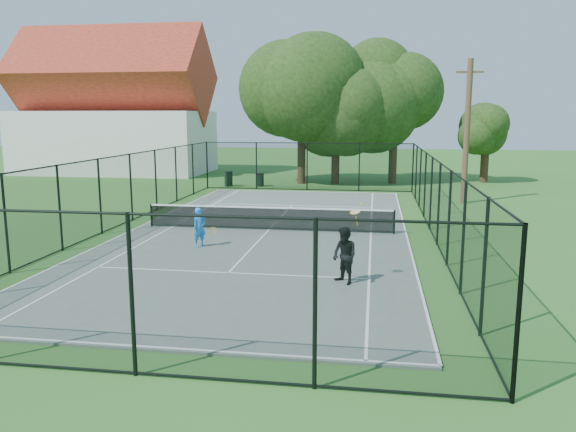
# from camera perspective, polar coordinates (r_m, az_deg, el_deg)

# --- Properties ---
(ground) EXTENTS (120.00, 120.00, 0.00)m
(ground) POSITION_cam_1_polar(r_m,az_deg,el_deg) (22.81, -1.96, -1.57)
(ground) COLOR #2E6221
(tennis_court) EXTENTS (11.00, 24.00, 0.06)m
(tennis_court) POSITION_cam_1_polar(r_m,az_deg,el_deg) (22.81, -1.96, -1.50)
(tennis_court) COLOR #55645C
(tennis_court) RESTS_ON ground
(tennis_net) EXTENTS (10.08, 0.08, 0.95)m
(tennis_net) POSITION_cam_1_polar(r_m,az_deg,el_deg) (22.70, -1.97, -0.14)
(tennis_net) COLOR black
(tennis_net) RESTS_ON tennis_court
(fence) EXTENTS (13.10, 26.10, 3.00)m
(fence) POSITION_cam_1_polar(r_m,az_deg,el_deg) (22.56, -1.98, 2.16)
(fence) COLOR black
(fence) RESTS_ON ground
(tree_near_left) EXTENTS (6.87, 6.87, 8.97)m
(tree_near_left) POSITION_cam_1_polar(r_m,az_deg,el_deg) (38.82, 1.40, 11.44)
(tree_near_left) COLOR #332114
(tree_near_left) RESTS_ON ground
(tree_near_mid) EXTENTS (6.31, 6.31, 8.25)m
(tree_near_mid) POSITION_cam_1_polar(r_m,az_deg,el_deg) (38.87, 4.92, 10.76)
(tree_near_mid) COLOR #332114
(tree_near_mid) RESTS_ON ground
(tree_near_right) EXTENTS (6.63, 6.63, 9.15)m
(tree_near_right) POSITION_cam_1_polar(r_m,az_deg,el_deg) (39.58, 10.80, 11.68)
(tree_near_right) COLOR #332114
(tree_near_right) RESTS_ON ground
(tree_far_right) EXTENTS (3.76, 3.76, 4.98)m
(tree_far_right) POSITION_cam_1_polar(r_m,az_deg,el_deg) (41.88, 19.47, 7.43)
(tree_far_right) COLOR #332114
(tree_far_right) RESTS_ON ground
(building) EXTENTS (15.30, 8.15, 11.87)m
(building) POSITION_cam_1_polar(r_m,az_deg,el_deg) (48.78, -17.23, 10.04)
(building) COLOR silver
(building) RESTS_ON ground
(trash_bin_left) EXTENTS (0.58, 0.58, 1.01)m
(trash_bin_left) POSITION_cam_1_polar(r_m,az_deg,el_deg) (37.68, -6.07, 3.80)
(trash_bin_left) COLOR black
(trash_bin_left) RESTS_ON ground
(trash_bin_right) EXTENTS (0.58, 0.58, 0.89)m
(trash_bin_right) POSITION_cam_1_polar(r_m,az_deg,el_deg) (37.48, -2.88, 3.72)
(trash_bin_right) COLOR black
(trash_bin_right) RESTS_ON ground
(utility_pole) EXTENTS (1.40, 0.30, 7.55)m
(utility_pole) POSITION_cam_1_polar(r_m,az_deg,el_deg) (31.32, 17.72, 8.21)
(utility_pole) COLOR #4C3823
(utility_pole) RESTS_ON ground
(player_blue) EXTENTS (0.87, 0.61, 1.40)m
(player_blue) POSITION_cam_1_polar(r_m,az_deg,el_deg) (20.00, -8.96, -1.14)
(player_blue) COLOR #1C82F1
(player_blue) RESTS_ON tennis_court
(player_black) EXTENTS (0.96, 1.03, 2.19)m
(player_black) POSITION_cam_1_polar(r_m,az_deg,el_deg) (15.50, 5.77, -4.02)
(player_black) COLOR black
(player_black) RESTS_ON tennis_court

